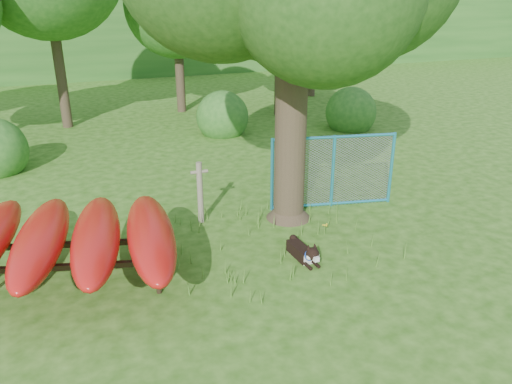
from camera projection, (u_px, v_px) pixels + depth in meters
name	position (u px, v px, depth m)	size (l,w,h in m)	color
ground	(270.00, 268.00, 8.96)	(80.00, 80.00, 0.00)	#265410
wooden_post	(200.00, 191.00, 10.49)	(0.36, 0.13, 1.35)	#706754
kayak_rack	(69.00, 239.00, 8.13)	(3.79, 4.08, 1.14)	black
husky_dog	(304.00, 252.00, 9.17)	(0.29, 1.05, 0.46)	black
fence_section	(333.00, 171.00, 11.26)	(2.84, 0.65, 2.81)	#2894BC
wildflower_clump	(325.00, 226.00, 10.14)	(0.11, 0.11, 0.23)	#4C7D29
bg_tree_c	(176.00, 6.00, 19.16)	(4.00, 4.00, 6.12)	#362A1D
shrub_right	(350.00, 129.00, 18.06)	(1.80, 1.80, 1.80)	#27601F
shrub_mid	(223.00, 134.00, 17.41)	(1.80, 1.80, 1.80)	#27601F
wooded_hillside	(102.00, 18.00, 32.03)	(80.00, 12.00, 6.00)	#27601F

